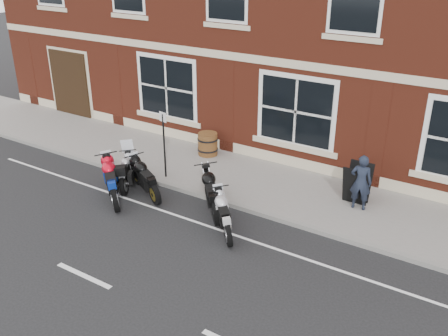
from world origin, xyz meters
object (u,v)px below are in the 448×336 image
Objects in this scene: moto_touring_silver at (129,169)px; a_board_sign at (357,184)px; parking_sign at (164,140)px; moto_naked_black at (213,190)px; barrel_planter at (208,144)px; moto_sport_black at (146,176)px; moto_sport_silver at (225,212)px; pedestrian_left at (361,182)px; moto_sport_red at (113,178)px.

a_board_sign reaches higher than moto_touring_silver.
moto_touring_silver is 0.79× the size of parking_sign.
moto_naked_black is 2.35× the size of barrel_planter.
a_board_sign is at bearing -36.04° from moto_sport_black.
barrel_planter is (-2.95, 3.59, -0.01)m from moto_sport_silver.
moto_sport_black is 1.22× the size of pedestrian_left.
moto_sport_red is 0.92m from moto_sport_black.
moto_sport_silver is 3.83m from a_board_sign.
moto_sport_silver is 1.13m from moto_naked_black.
moto_sport_black is 5.95m from a_board_sign.
pedestrian_left reaches higher than moto_touring_silver.
a_board_sign is (6.21, 2.33, 0.18)m from moto_touring_silver.
a_board_sign reaches higher than barrel_planter.
moto_sport_black is 1.21× the size of moto_sport_silver.
moto_touring_silver is 1.47× the size of a_board_sign.
moto_touring_silver reaches higher than moto_sport_black.
moto_sport_red is 3.84m from barrel_planter.
pedestrian_left is (6.18, 2.89, 0.30)m from moto_sport_red.
barrel_planter is at bearing 88.36° from moto_sport_silver.
moto_sport_black is at bearing 129.75° from moto_sport_silver.
moto_sport_red is at bearing -151.49° from a_board_sign.
a_board_sign is (5.39, 2.51, 0.14)m from moto_sport_black.
moto_sport_red reaches higher than barrel_planter.
pedestrian_left reaches higher than a_board_sign.
parking_sign is (-0.12, -2.13, 0.81)m from barrel_planter.
moto_naked_black is 1.15× the size of pedestrian_left.
moto_sport_red is 1.89m from parking_sign.
moto_touring_silver is 6.71m from pedestrian_left.
parking_sign reaches higher than moto_sport_red.
pedestrian_left reaches higher than moto_sport_red.
moto_touring_silver is 0.86× the size of moto_sport_black.
moto_sport_black is at bearing 145.46° from moto_naked_black.
a_board_sign is (3.23, 2.26, 0.10)m from moto_naked_black.
moto_naked_black is 3.94m from a_board_sign.
a_board_sign is at bearing -11.22° from moto_touring_silver.
a_board_sign is at bearing -20.30° from moto_sport_red.
moto_sport_silver is (3.63, 0.19, -0.08)m from moto_sport_red.
pedestrian_left is (6.39, 2.03, 0.40)m from moto_touring_silver.
moto_sport_black is 2.48× the size of barrel_planter.
moto_naked_black is 0.86× the size of parking_sign.
moto_naked_black is 2.45m from parking_sign.
moto_sport_black is 6.00m from pedestrian_left.
a_board_sign is 0.54× the size of parking_sign.
pedestrian_left reaches higher than moto_naked_black.
moto_sport_black is 1.06× the size of moto_naked_black.
pedestrian_left reaches higher than moto_sport_silver.
moto_sport_red is at bearing -100.12° from barrel_planter.
parking_sign reaches higher than barrel_planter.
moto_sport_black is at bearing -44.12° from moto_touring_silver.
moto_naked_black is (2.16, 0.25, 0.04)m from moto_sport_black.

